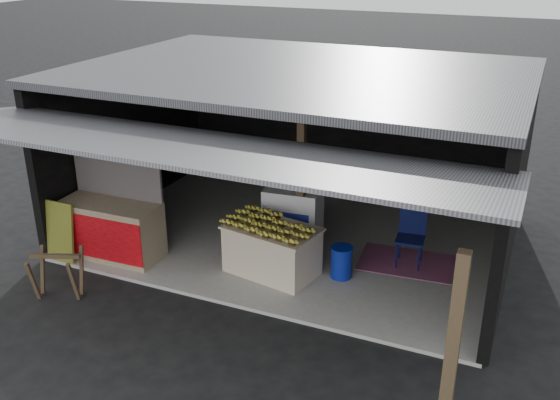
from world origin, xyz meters
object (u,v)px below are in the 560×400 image
at_px(banana_table, 272,250).
at_px(plastic_chair, 411,232).
at_px(white_crate, 293,217).
at_px(sawhorse, 57,270).
at_px(water_barrel, 341,263).
at_px(neighbor_stall, 111,226).

distance_m(banana_table, plastic_chair, 2.26).
distance_m(banana_table, white_crate, 1.05).
xyz_separation_m(banana_table, white_crate, (-0.08, 1.04, 0.12)).
height_order(white_crate, sawhorse, white_crate).
bearing_deg(water_barrel, plastic_chair, 46.14).
relative_size(white_crate, neighbor_stall, 0.60).
bearing_deg(water_barrel, white_crate, 146.57).
distance_m(neighbor_stall, water_barrel, 3.81).
height_order(banana_table, water_barrel, banana_table).
bearing_deg(banana_table, neighbor_stall, -159.17).
distance_m(white_crate, plastic_chair, 2.00).
height_order(neighbor_stall, plastic_chair, neighbor_stall).
bearing_deg(banana_table, plastic_chair, 42.24).
height_order(white_crate, neighbor_stall, neighbor_stall).
xyz_separation_m(banana_table, neighbor_stall, (-2.67, -0.51, 0.12)).
xyz_separation_m(neighbor_stall, sawhorse, (0.05, -1.36, -0.12)).
relative_size(banana_table, sawhorse, 1.87).
height_order(neighbor_stall, water_barrel, neighbor_stall).
bearing_deg(banana_table, water_barrel, 26.05).
bearing_deg(water_barrel, neighbor_stall, -167.80).
bearing_deg(sawhorse, banana_table, 13.62).
height_order(white_crate, water_barrel, white_crate).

